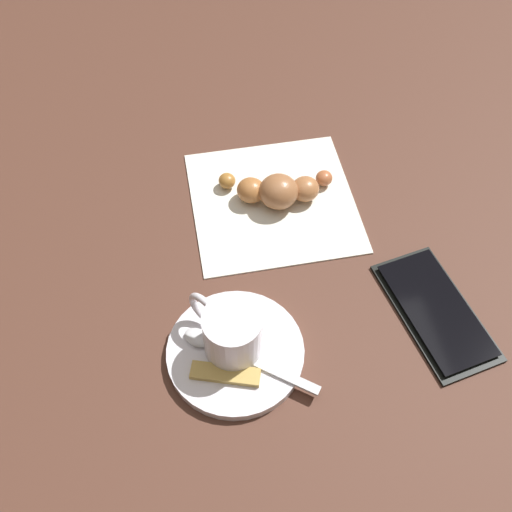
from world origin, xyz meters
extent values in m
plane|color=#502F23|center=(0.00, 0.00, 0.00)|extent=(1.80, 1.80, 0.00)
cylinder|color=silver|center=(0.11, -0.03, 0.01)|extent=(0.13, 0.13, 0.01)
cylinder|color=silver|center=(0.11, -0.03, 0.04)|extent=(0.06, 0.06, 0.06)
cylinder|color=black|center=(0.11, -0.03, 0.04)|extent=(0.05, 0.05, 0.00)
torus|color=silver|center=(0.08, -0.05, 0.04)|extent=(0.04, 0.03, 0.04)
cube|color=silver|center=(0.14, 0.00, 0.01)|extent=(0.07, 0.09, 0.00)
ellipsoid|color=silver|center=(0.10, -0.06, 0.01)|extent=(0.03, 0.03, 0.01)
cube|color=tan|center=(0.14, -0.04, 0.01)|extent=(0.04, 0.07, 0.01)
cube|color=white|center=(-0.07, 0.05, 0.00)|extent=(0.19, 0.19, 0.00)
ellipsoid|color=#A66D2E|center=(-0.11, 0.00, 0.01)|extent=(0.03, 0.03, 0.02)
ellipsoid|color=#AA6936|center=(-0.08, 0.02, 0.02)|extent=(0.05, 0.05, 0.03)
ellipsoid|color=#9A633C|center=(-0.07, 0.05, 0.02)|extent=(0.05, 0.05, 0.04)
ellipsoid|color=#A6693E|center=(-0.07, 0.09, 0.02)|extent=(0.04, 0.04, 0.03)
ellipsoid|color=#B06039|center=(-0.09, 0.11, 0.01)|extent=(0.03, 0.03, 0.02)
cube|color=black|center=(0.10, 0.18, 0.00)|extent=(0.16, 0.10, 0.01)
cube|color=black|center=(0.10, 0.18, 0.01)|extent=(0.14, 0.09, 0.00)
camera|label=1|loc=(0.37, -0.05, 0.53)|focal=41.21mm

